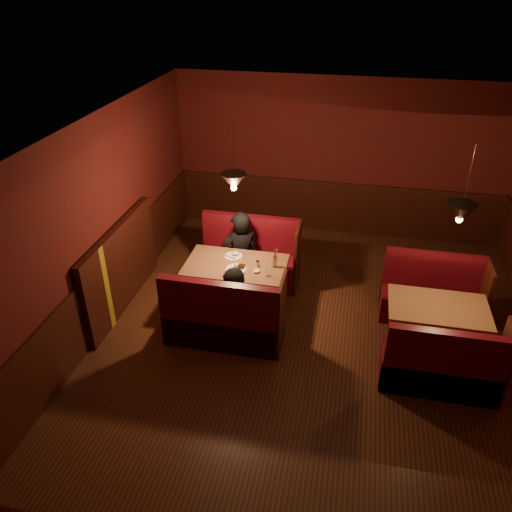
% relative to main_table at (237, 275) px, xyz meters
% --- Properties ---
extents(room, '(6.02, 7.02, 2.92)m').
position_rel_main_table_xyz_m(room, '(0.94, -0.59, 0.45)').
color(room, '#49200F').
rests_on(room, ground).
extents(main_table, '(1.45, 0.88, 1.02)m').
position_rel_main_table_xyz_m(main_table, '(0.00, 0.00, 0.00)').
color(main_table, brown).
rests_on(main_table, ground).
extents(main_bench_far, '(1.60, 0.57, 1.09)m').
position_rel_main_table_xyz_m(main_bench_far, '(0.02, 0.82, -0.25)').
color(main_bench_far, '#55101B').
rests_on(main_bench_far, ground).
extents(main_bench_near, '(1.60, 0.57, 1.09)m').
position_rel_main_table_xyz_m(main_bench_near, '(0.02, -0.82, -0.25)').
color(main_bench_near, '#55101B').
rests_on(main_bench_near, ground).
extents(second_table, '(1.27, 0.81, 0.71)m').
position_rel_main_table_xyz_m(second_table, '(2.77, -0.36, -0.07)').
color(second_table, brown).
rests_on(second_table, ground).
extents(second_bench_far, '(1.40, 0.52, 1.00)m').
position_rel_main_table_xyz_m(second_bench_far, '(2.80, 0.39, -0.28)').
color(second_bench_far, '#55101B').
rests_on(second_bench_far, ground).
extents(second_bench_near, '(1.40, 0.52, 1.00)m').
position_rel_main_table_xyz_m(second_bench_near, '(2.80, -1.12, -0.28)').
color(second_bench_near, '#55101B').
rests_on(second_bench_near, ground).
extents(diner_a, '(0.72, 0.62, 1.68)m').
position_rel_main_table_xyz_m(diner_a, '(-0.09, 0.58, 0.24)').
color(diner_a, black).
rests_on(diner_a, ground).
extents(diner_b, '(0.77, 0.64, 1.45)m').
position_rel_main_table_xyz_m(diner_b, '(0.17, -0.68, 0.13)').
color(diner_b, black).
rests_on(diner_b, ground).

